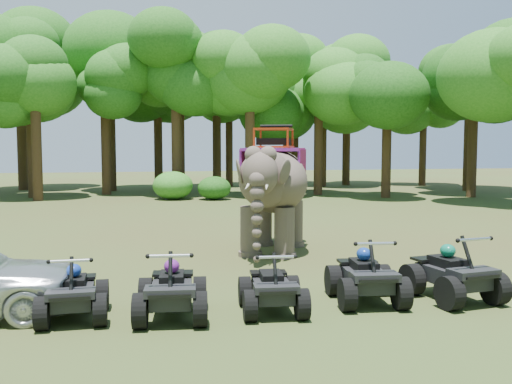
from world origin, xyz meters
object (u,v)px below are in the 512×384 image
atv_1 (172,283)px  atv_2 (272,281)px  atv_4 (453,266)px  elephant (273,188)px  atv_3 (366,269)px  atv_0 (74,286)px

atv_1 → atv_2: 1.81m
atv_1 → atv_4: atv_4 is taller
elephant → atv_3: bearing=-61.4°
atv_2 → atv_0: bearing=-179.5°
elephant → atv_4: elephant is taller
atv_1 → atv_4: (5.47, 0.03, 0.04)m
atv_4 → atv_0: bearing=170.1°
elephant → atv_3: elephant is taller
elephant → atv_0: bearing=-107.9°
atv_0 → atv_2: size_ratio=1.02×
atv_1 → atv_2: (1.81, -0.04, -0.05)m
atv_2 → atv_4: atv_4 is taller
elephant → atv_2: 6.17m
atv_0 → atv_4: (7.15, -0.26, 0.08)m
elephant → atv_1: size_ratio=2.55×
elephant → atv_4: bearing=-45.3°
atv_0 → atv_1: 1.70m
atv_2 → atv_4: 3.66m
atv_0 → atv_2: 3.50m
atv_0 → atv_4: bearing=-2.9°
elephant → atv_3: size_ratio=2.48×
atv_0 → atv_2: atv_0 is taller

